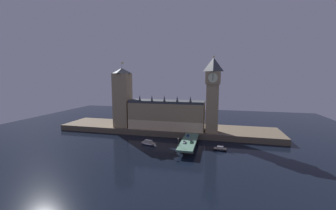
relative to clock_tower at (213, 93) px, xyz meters
The scene contains 14 objects.
ground_plane 68.21m from the clock_tower, 149.92° to the right, with size 400.00×400.00×0.00m, color black.
embankment 62.05m from the clock_tower, 165.49° to the left, with size 220.00×42.00×5.47m.
parliament_hall 49.27m from the clock_tower, behind, with size 73.08×19.28×33.45m.
clock_tower is the anchor object (origin of this frame).
victoria_tower 89.81m from the clock_tower, behind, with size 15.60×15.60×65.25m.
bridge 52.37m from the clock_tower, 117.50° to the right, with size 11.77×46.00×5.63m.
car_northbound_lead 44.80m from the clock_tower, 134.94° to the right, with size 1.90×4.02×1.57m.
car_northbound_trail 55.51m from the clock_tower, 116.85° to the right, with size 2.02×4.52×1.46m.
car_southbound_lead 52.55m from the clock_tower, 111.34° to the right, with size 1.93×4.69×1.39m.
pedestrian_near_rail 60.57m from the clock_tower, 116.39° to the right, with size 0.38×0.38×1.58m.
street_lamp_near 61.02m from the clock_tower, 115.45° to the right, with size 1.34×0.60×6.23m.
street_lamp_far 42.82m from the clock_tower, 142.19° to the right, with size 1.34×0.60×6.44m.
boat_upstream 72.25m from the clock_tower, 146.74° to the right, with size 14.69×8.32×4.05m.
boat_downstream 52.45m from the clock_tower, 76.57° to the right, with size 10.75×5.46×3.26m.
Camera 1 is at (51.37, -161.99, 55.20)m, focal length 22.00 mm.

